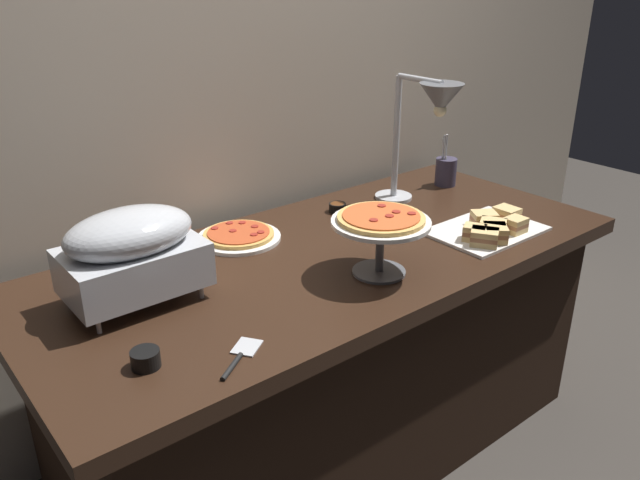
{
  "coord_description": "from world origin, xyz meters",
  "views": [
    {
      "loc": [
        -1.16,
        -1.37,
        1.58
      ],
      "look_at": [
        -0.04,
        0.0,
        0.81
      ],
      "focal_mm": 35.58,
      "sensor_mm": 36.0,
      "label": 1
    }
  ],
  "objects_px": {
    "utensil_holder": "(446,171)",
    "pizza_plate_front": "(239,236)",
    "sandwich_platter": "(490,228)",
    "serving_spatula": "(240,356)",
    "pizza_plate_center": "(381,226)",
    "heat_lamp": "(432,111)",
    "sauce_cup_far": "(337,207)",
    "sauce_cup_near": "(145,358)",
    "chafing_dish": "(132,251)"
  },
  "relations": [
    {
      "from": "chafing_dish",
      "to": "serving_spatula",
      "type": "bearing_deg",
      "value": -80.28
    },
    {
      "from": "chafing_dish",
      "to": "serving_spatula",
      "type": "height_order",
      "value": "chafing_dish"
    },
    {
      "from": "sandwich_platter",
      "to": "serving_spatula",
      "type": "xyz_separation_m",
      "value": [
        -1.02,
        -0.08,
        -0.02
      ]
    },
    {
      "from": "sauce_cup_near",
      "to": "utensil_holder",
      "type": "height_order",
      "value": "utensil_holder"
    },
    {
      "from": "serving_spatula",
      "to": "chafing_dish",
      "type": "bearing_deg",
      "value": 99.72
    },
    {
      "from": "sauce_cup_far",
      "to": "utensil_holder",
      "type": "xyz_separation_m",
      "value": [
        0.53,
        -0.05,
        0.04
      ]
    },
    {
      "from": "sandwich_platter",
      "to": "utensil_holder",
      "type": "xyz_separation_m",
      "value": [
        0.28,
        0.44,
        0.03
      ]
    },
    {
      "from": "chafing_dish",
      "to": "sauce_cup_far",
      "type": "xyz_separation_m",
      "value": [
        0.84,
        0.17,
        -0.13
      ]
    },
    {
      "from": "chafing_dish",
      "to": "serving_spatula",
      "type": "relative_size",
      "value": 2.2
    },
    {
      "from": "sauce_cup_near",
      "to": "heat_lamp",
      "type": "bearing_deg",
      "value": 12.8
    },
    {
      "from": "heat_lamp",
      "to": "serving_spatula",
      "type": "height_order",
      "value": "heat_lamp"
    },
    {
      "from": "chafing_dish",
      "to": "pizza_plate_front",
      "type": "relative_size",
      "value": 1.29
    },
    {
      "from": "pizza_plate_front",
      "to": "sandwich_platter",
      "type": "height_order",
      "value": "sandwich_platter"
    },
    {
      "from": "utensil_holder",
      "to": "serving_spatula",
      "type": "xyz_separation_m",
      "value": [
        -1.3,
        -0.52,
        -0.05
      ]
    },
    {
      "from": "sandwich_platter",
      "to": "sauce_cup_near",
      "type": "distance_m",
      "value": 1.2
    },
    {
      "from": "heat_lamp",
      "to": "pizza_plate_front",
      "type": "relative_size",
      "value": 1.72
    },
    {
      "from": "sauce_cup_near",
      "to": "sauce_cup_far",
      "type": "relative_size",
      "value": 1.07
    },
    {
      "from": "heat_lamp",
      "to": "serving_spatula",
      "type": "bearing_deg",
      "value": -160.0
    },
    {
      "from": "sauce_cup_far",
      "to": "sauce_cup_near",
      "type": "bearing_deg",
      "value": -154.13
    },
    {
      "from": "heat_lamp",
      "to": "pizza_plate_front",
      "type": "xyz_separation_m",
      "value": [
        -0.67,
        0.2,
        -0.35
      ]
    },
    {
      "from": "heat_lamp",
      "to": "pizza_plate_center",
      "type": "bearing_deg",
      "value": -151.47
    },
    {
      "from": "sandwich_platter",
      "to": "sauce_cup_near",
      "type": "bearing_deg",
      "value": 179.11
    },
    {
      "from": "sauce_cup_far",
      "to": "serving_spatula",
      "type": "bearing_deg",
      "value": -143.94
    },
    {
      "from": "chafing_dish",
      "to": "sandwich_platter",
      "type": "xyz_separation_m",
      "value": [
        1.09,
        -0.31,
        -0.12
      ]
    },
    {
      "from": "pizza_plate_front",
      "to": "pizza_plate_center",
      "type": "height_order",
      "value": "pizza_plate_center"
    },
    {
      "from": "heat_lamp",
      "to": "chafing_dish",
      "type": "bearing_deg",
      "value": 178.98
    },
    {
      "from": "heat_lamp",
      "to": "sandwich_platter",
      "type": "bearing_deg",
      "value": -91.69
    },
    {
      "from": "chafing_dish",
      "to": "sauce_cup_far",
      "type": "height_order",
      "value": "chafing_dish"
    },
    {
      "from": "pizza_plate_front",
      "to": "sauce_cup_far",
      "type": "relative_size",
      "value": 4.44
    },
    {
      "from": "sandwich_platter",
      "to": "heat_lamp",
      "type": "bearing_deg",
      "value": 88.31
    },
    {
      "from": "heat_lamp",
      "to": "utensil_holder",
      "type": "distance_m",
      "value": 0.43
    },
    {
      "from": "pizza_plate_front",
      "to": "sauce_cup_far",
      "type": "xyz_separation_m",
      "value": [
        0.41,
        -0.01,
        0.0
      ]
    },
    {
      "from": "sandwich_platter",
      "to": "sauce_cup_far",
      "type": "bearing_deg",
      "value": 117.49
    },
    {
      "from": "utensil_holder",
      "to": "pizza_plate_front",
      "type": "bearing_deg",
      "value": 176.67
    },
    {
      "from": "sandwich_platter",
      "to": "serving_spatula",
      "type": "distance_m",
      "value": 1.02
    },
    {
      "from": "pizza_plate_front",
      "to": "pizza_plate_center",
      "type": "xyz_separation_m",
      "value": [
        0.18,
        -0.46,
        0.13
      ]
    },
    {
      "from": "sandwich_platter",
      "to": "serving_spatula",
      "type": "height_order",
      "value": "sandwich_platter"
    },
    {
      "from": "sandwich_platter",
      "to": "serving_spatula",
      "type": "bearing_deg",
      "value": -175.45
    },
    {
      "from": "sauce_cup_near",
      "to": "sauce_cup_far",
      "type": "height_order",
      "value": "sauce_cup_near"
    },
    {
      "from": "chafing_dish",
      "to": "sauce_cup_far",
      "type": "bearing_deg",
      "value": 11.27
    },
    {
      "from": "chafing_dish",
      "to": "heat_lamp",
      "type": "relative_size",
      "value": 0.75
    },
    {
      "from": "pizza_plate_center",
      "to": "utensil_holder",
      "type": "relative_size",
      "value": 1.34
    },
    {
      "from": "sauce_cup_far",
      "to": "utensil_holder",
      "type": "relative_size",
      "value": 0.29
    },
    {
      "from": "serving_spatula",
      "to": "heat_lamp",
      "type": "bearing_deg",
      "value": 20.0
    },
    {
      "from": "heat_lamp",
      "to": "serving_spatula",
      "type": "relative_size",
      "value": 2.93
    },
    {
      "from": "pizza_plate_front",
      "to": "sandwich_platter",
      "type": "bearing_deg",
      "value": -36.54
    },
    {
      "from": "serving_spatula",
      "to": "pizza_plate_center",
      "type": "bearing_deg",
      "value": 11.52
    },
    {
      "from": "chafing_dish",
      "to": "pizza_plate_front",
      "type": "xyz_separation_m",
      "value": [
        0.43,
        0.18,
        -0.13
      ]
    },
    {
      "from": "sauce_cup_near",
      "to": "utensil_holder",
      "type": "distance_m",
      "value": 1.54
    },
    {
      "from": "pizza_plate_front",
      "to": "heat_lamp",
      "type": "bearing_deg",
      "value": -16.33
    }
  ]
}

